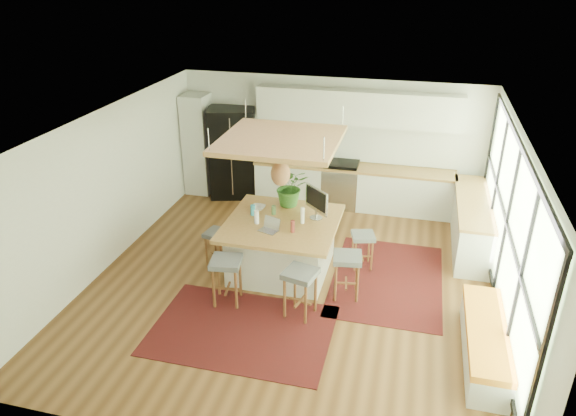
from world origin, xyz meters
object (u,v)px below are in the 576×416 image
(stool_right_front, at_px, (346,277))
(monitor, at_px, (316,204))
(stool_near_right, at_px, (300,295))
(stool_right_back, at_px, (362,249))
(island, at_px, (282,246))
(fridge, at_px, (233,156))
(island_plant, at_px, (290,191))
(laptop, at_px, (268,225))
(stool_left_side, at_px, (218,247))
(microwave, at_px, (271,151))
(stool_near_left, at_px, (227,282))

(stool_right_front, distance_m, monitor, 1.32)
(stool_near_right, distance_m, stool_right_back, 1.77)
(island, bearing_deg, monitor, 26.06)
(fridge, bearing_deg, island, -71.85)
(monitor, xyz_separation_m, island_plant, (-0.55, 0.41, 0.02))
(stool_near_right, xyz_separation_m, laptop, (-0.71, 0.79, 0.70))
(island, height_order, island_plant, island_plant)
(stool_right_front, distance_m, stool_left_side, 2.35)
(stool_left_side, relative_size, microwave, 1.15)
(fridge, xyz_separation_m, stool_near_left, (1.30, -4.01, -0.57))
(island_plant, bearing_deg, laptop, -95.42)
(monitor, xyz_separation_m, microwave, (-1.52, 2.57, -0.07))
(stool_right_front, xyz_separation_m, laptop, (-1.31, 0.13, 0.70))
(island, bearing_deg, stool_near_left, -117.18)
(microwave, bearing_deg, stool_near_left, -76.82)
(monitor, bearing_deg, microwave, 164.52)
(monitor, bearing_deg, stool_left_side, -123.19)
(island_plant, bearing_deg, stool_right_front, -44.44)
(stool_near_right, xyz_separation_m, stool_left_side, (-1.71, 1.06, 0.00))
(stool_near_left, bearing_deg, stool_right_back, 39.43)
(stool_near_left, relative_size, stool_right_back, 1.21)
(fridge, bearing_deg, microwave, -18.16)
(fridge, bearing_deg, island_plant, -64.92)
(stool_near_right, height_order, island_plant, island_plant)
(monitor, bearing_deg, island, -110.09)
(laptop, xyz_separation_m, island_plant, (0.10, 1.06, 0.16))
(laptop, distance_m, island_plant, 1.07)
(stool_near_right, relative_size, stool_right_back, 1.20)
(monitor, bearing_deg, stool_right_back, 56.13)
(monitor, bearing_deg, stool_right_front, -5.84)
(stool_right_front, height_order, monitor, monitor)
(laptop, relative_size, microwave, 0.56)
(island, height_order, stool_right_back, island)
(stool_left_side, xyz_separation_m, laptop, (1.00, -0.27, 0.70))
(stool_near_left, relative_size, stool_left_side, 1.18)
(stool_right_front, relative_size, stool_right_back, 1.17)
(fridge, relative_size, laptop, 6.27)
(microwave, bearing_deg, island, -63.34)
(laptop, distance_m, monitor, 0.93)
(stool_near_right, bearing_deg, island, 116.54)
(monitor, relative_size, island_plant, 0.85)
(stool_right_front, relative_size, laptop, 2.33)
(microwave, bearing_deg, fridge, -175.76)
(laptop, bearing_deg, stool_near_right, -28.53)
(stool_left_side, bearing_deg, monitor, 12.97)
(island, distance_m, stool_near_left, 1.28)
(fridge, distance_m, stool_right_back, 4.07)
(fridge, height_order, stool_right_front, fridge)
(stool_near_left, distance_m, stool_left_side, 1.15)
(fridge, xyz_separation_m, stool_near_right, (2.47, -4.05, -0.57))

